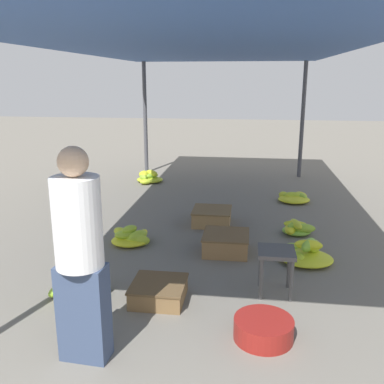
{
  "coord_description": "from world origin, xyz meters",
  "views": [
    {
      "loc": [
        0.6,
        -1.69,
        1.98
      ],
      "look_at": [
        0.0,
        2.66,
        0.81
      ],
      "focal_mm": 40.0,
      "sensor_mm": 36.0,
      "label": 1
    }
  ],
  "objects_px": {
    "banana_pile_left_0": "(77,289)",
    "crate_mid": "(159,291)",
    "vendor_foreground": "(80,254)",
    "banana_pile_left_1": "(148,177)",
    "basin_black": "(264,329)",
    "banana_pile_right_2": "(296,228)",
    "crate_far": "(212,217)",
    "banana_pile_right_0": "(305,254)",
    "banana_pile_right_1": "(294,198)",
    "banana_pile_left_2": "(131,238)",
    "crate_near": "(226,243)",
    "stool": "(276,259)"
  },
  "relations": [
    {
      "from": "banana_pile_right_0",
      "to": "banana_pile_left_2",
      "type": "bearing_deg",
      "value": 173.97
    },
    {
      "from": "banana_pile_left_0",
      "to": "crate_mid",
      "type": "xyz_separation_m",
      "value": [
        0.77,
        0.04,
        0.01
      ]
    },
    {
      "from": "banana_pile_left_1",
      "to": "crate_mid",
      "type": "relative_size",
      "value": 1.18
    },
    {
      "from": "banana_pile_left_2",
      "to": "crate_near",
      "type": "height_order",
      "value": "banana_pile_left_2"
    },
    {
      "from": "banana_pile_right_0",
      "to": "crate_near",
      "type": "bearing_deg",
      "value": 171.7
    },
    {
      "from": "stool",
      "to": "banana_pile_left_2",
      "type": "bearing_deg",
      "value": 148.79
    },
    {
      "from": "banana_pile_right_1",
      "to": "crate_far",
      "type": "bearing_deg",
      "value": -133.56
    },
    {
      "from": "stool",
      "to": "crate_far",
      "type": "bearing_deg",
      "value": 112.05
    },
    {
      "from": "banana_pile_left_1",
      "to": "banana_pile_right_2",
      "type": "xyz_separation_m",
      "value": [
        2.6,
        -2.58,
        -0.01
      ]
    },
    {
      "from": "vendor_foreground",
      "to": "crate_near",
      "type": "height_order",
      "value": "vendor_foreground"
    },
    {
      "from": "basin_black",
      "to": "banana_pile_right_1",
      "type": "height_order",
      "value": "basin_black"
    },
    {
      "from": "banana_pile_left_0",
      "to": "crate_mid",
      "type": "bearing_deg",
      "value": 2.86
    },
    {
      "from": "vendor_foreground",
      "to": "crate_mid",
      "type": "bearing_deg",
      "value": 68.34
    },
    {
      "from": "stool",
      "to": "banana_pile_right_0",
      "type": "bearing_deg",
      "value": 65.38
    },
    {
      "from": "crate_mid",
      "to": "banana_pile_left_2",
      "type": "bearing_deg",
      "value": 115.56
    },
    {
      "from": "banana_pile_right_2",
      "to": "crate_far",
      "type": "xyz_separation_m",
      "value": [
        -1.13,
        0.27,
        0.02
      ]
    },
    {
      "from": "vendor_foreground",
      "to": "crate_mid",
      "type": "height_order",
      "value": "vendor_foreground"
    },
    {
      "from": "banana_pile_right_0",
      "to": "crate_near",
      "type": "distance_m",
      "value": 0.9
    },
    {
      "from": "stool",
      "to": "crate_near",
      "type": "distance_m",
      "value": 1.1
    },
    {
      "from": "banana_pile_left_2",
      "to": "banana_pile_right_1",
      "type": "bearing_deg",
      "value": 45.52
    },
    {
      "from": "banana_pile_left_1",
      "to": "banana_pile_right_0",
      "type": "relative_size",
      "value": 0.91
    },
    {
      "from": "crate_mid",
      "to": "banana_pile_left_1",
      "type": "bearing_deg",
      "value": 104.66
    },
    {
      "from": "stool",
      "to": "banana_pile_left_1",
      "type": "xyz_separation_m",
      "value": [
        -2.24,
        4.23,
        -0.26
      ]
    },
    {
      "from": "banana_pile_right_2",
      "to": "crate_near",
      "type": "bearing_deg",
      "value": -141.13
    },
    {
      "from": "banana_pile_right_0",
      "to": "banana_pile_right_1",
      "type": "bearing_deg",
      "value": 87.33
    },
    {
      "from": "vendor_foreground",
      "to": "banana_pile_left_0",
      "type": "xyz_separation_m",
      "value": [
        -0.42,
        0.84,
        -0.73
      ]
    },
    {
      "from": "banana_pile_left_0",
      "to": "crate_near",
      "type": "relative_size",
      "value": 1.12
    },
    {
      "from": "stool",
      "to": "crate_mid",
      "type": "bearing_deg",
      "value": -165.14
    },
    {
      "from": "banana_pile_right_1",
      "to": "crate_mid",
      "type": "bearing_deg",
      "value": -113.74
    },
    {
      "from": "basin_black",
      "to": "crate_near",
      "type": "height_order",
      "value": "crate_near"
    },
    {
      "from": "banana_pile_right_0",
      "to": "crate_far",
      "type": "distance_m",
      "value": 1.59
    },
    {
      "from": "vendor_foreground",
      "to": "crate_mid",
      "type": "relative_size",
      "value": 3.19
    },
    {
      "from": "banana_pile_left_1",
      "to": "banana_pile_right_1",
      "type": "bearing_deg",
      "value": -20.01
    },
    {
      "from": "banana_pile_right_2",
      "to": "crate_mid",
      "type": "bearing_deg",
      "value": -126.44
    },
    {
      "from": "banana_pile_left_1",
      "to": "vendor_foreground",
      "type": "bearing_deg",
      "value": -81.26
    },
    {
      "from": "banana_pile_left_2",
      "to": "banana_pile_right_1",
      "type": "xyz_separation_m",
      "value": [
        2.17,
        2.21,
        -0.02
      ]
    },
    {
      "from": "basin_black",
      "to": "banana_pile_right_0",
      "type": "xyz_separation_m",
      "value": [
        0.49,
        1.57,
        0.0
      ]
    },
    {
      "from": "crate_near",
      "to": "crate_mid",
      "type": "bearing_deg",
      "value": -114.06
    },
    {
      "from": "vendor_foreground",
      "to": "banana_pile_left_1",
      "type": "bearing_deg",
      "value": 98.74
    },
    {
      "from": "stool",
      "to": "banana_pile_left_0",
      "type": "xyz_separation_m",
      "value": [
        -1.83,
        -0.32,
        -0.27
      ]
    },
    {
      "from": "basin_black",
      "to": "crate_far",
      "type": "bearing_deg",
      "value": 103.68
    },
    {
      "from": "banana_pile_left_1",
      "to": "crate_near",
      "type": "distance_m",
      "value": 3.71
    },
    {
      "from": "stool",
      "to": "banana_pile_right_1",
      "type": "bearing_deg",
      "value": 81.51
    },
    {
      "from": "banana_pile_left_0",
      "to": "banana_pile_right_2",
      "type": "distance_m",
      "value": 2.94
    },
    {
      "from": "banana_pile_left_1",
      "to": "banana_pile_right_2",
      "type": "bearing_deg",
      "value": -44.81
    },
    {
      "from": "basin_black",
      "to": "banana_pile_right_0",
      "type": "height_order",
      "value": "banana_pile_right_0"
    },
    {
      "from": "basin_black",
      "to": "banana_pile_left_1",
      "type": "height_order",
      "value": "banana_pile_left_1"
    },
    {
      "from": "stool",
      "to": "banana_pile_left_2",
      "type": "distance_m",
      "value": 1.99
    },
    {
      "from": "banana_pile_right_0",
      "to": "crate_far",
      "type": "height_order",
      "value": "banana_pile_right_0"
    },
    {
      "from": "banana_pile_left_1",
      "to": "crate_near",
      "type": "xyz_separation_m",
      "value": [
        1.72,
        -3.29,
        0.02
      ]
    }
  ]
}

